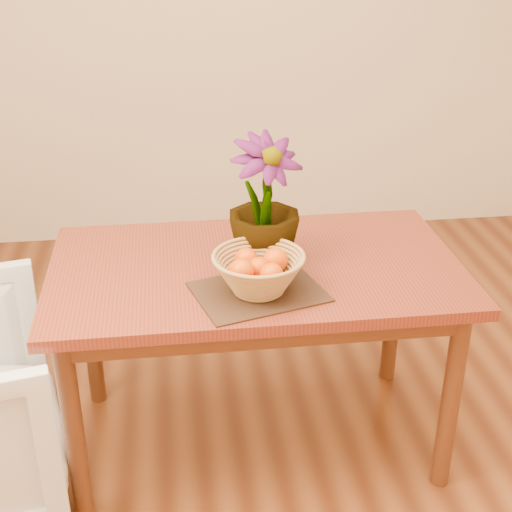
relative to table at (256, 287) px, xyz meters
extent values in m
plane|color=brown|center=(0.00, -0.30, -0.66)|extent=(4.50, 4.50, 0.00)
cube|color=#F6DFBB|center=(0.00, 1.95, 0.69)|extent=(4.00, 0.02, 2.70)
cube|color=maroon|center=(0.00, 0.00, 0.07)|extent=(1.40, 0.80, 0.04)
cube|color=#502812|center=(0.00, 0.00, 0.01)|extent=(1.28, 0.68, 0.08)
cylinder|color=#502812|center=(-0.62, -0.32, -0.31)|extent=(0.06, 0.06, 0.71)
cylinder|color=#502812|center=(0.62, -0.32, -0.31)|extent=(0.06, 0.06, 0.71)
cylinder|color=#502812|center=(-0.62, 0.32, -0.31)|extent=(0.06, 0.06, 0.71)
cylinder|color=#502812|center=(0.62, 0.32, -0.31)|extent=(0.06, 0.06, 0.71)
cube|color=#332212|center=(-0.02, -0.20, 0.09)|extent=(0.46, 0.39, 0.01)
cylinder|color=#AA7B47|center=(-0.02, -0.20, 0.10)|extent=(0.15, 0.15, 0.01)
sphere|color=#D74C03|center=(-0.02, -0.20, 0.18)|extent=(0.07, 0.07, 0.07)
sphere|color=#D74C03|center=(0.04, -0.16, 0.18)|extent=(0.08, 0.08, 0.08)
sphere|color=#D74C03|center=(-0.05, -0.14, 0.18)|extent=(0.07, 0.07, 0.07)
sphere|color=#D74C03|center=(-0.07, -0.23, 0.18)|extent=(0.08, 0.08, 0.08)
sphere|color=#D74C03|center=(0.02, -0.25, 0.18)|extent=(0.07, 0.07, 0.07)
imported|color=#173F12|center=(0.03, 0.02, 0.31)|extent=(0.32, 0.32, 0.44)
camera|label=1|loc=(-0.28, -2.15, 1.19)|focal=50.00mm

